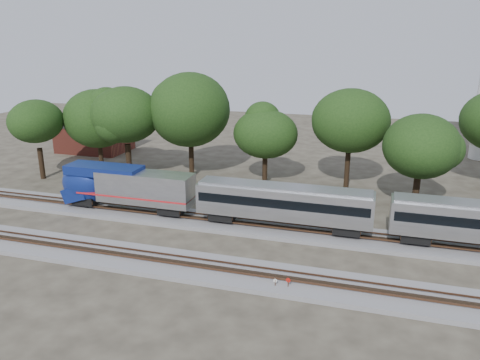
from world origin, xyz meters
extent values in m
plane|color=#383328|center=(0.00, 0.00, 0.00)|extent=(160.00, 160.00, 0.00)
cube|color=slate|center=(0.00, 6.00, 0.20)|extent=(160.00, 5.00, 0.40)
cube|color=brown|center=(0.00, 5.28, 0.66)|extent=(160.00, 0.08, 0.15)
cube|color=brown|center=(0.00, 6.72, 0.66)|extent=(160.00, 0.08, 0.15)
cube|color=slate|center=(0.00, -4.00, 0.20)|extent=(160.00, 5.00, 0.40)
cube|color=brown|center=(0.00, -4.72, 0.66)|extent=(160.00, 0.08, 0.15)
cube|color=brown|center=(0.00, -3.28, 0.66)|extent=(160.00, 0.08, 0.15)
cube|color=silver|center=(-10.55, 6.00, 3.29)|extent=(10.66, 3.02, 3.32)
ellipsoid|color=navy|center=(-18.19, 6.00, 3.04)|extent=(5.43, 3.14, 4.62)
cube|color=navy|center=(-15.48, 6.00, 4.85)|extent=(8.54, 2.96, 1.01)
cube|color=black|center=(-17.69, 6.00, 4.05)|extent=(0.45, 2.31, 1.32)
cube|color=#B21B1F|center=(-11.76, 6.00, 2.44)|extent=(13.07, 3.06, 0.18)
cube|color=black|center=(-18.04, 6.00, 1.18)|extent=(2.61, 2.21, 0.90)
cube|color=black|center=(-7.49, 6.00, 1.18)|extent=(2.61, 2.21, 0.90)
cube|color=silver|center=(4.62, 6.00, 3.14)|extent=(17.49, 3.02, 3.02)
cube|color=black|center=(4.62, 6.00, 3.44)|extent=(16.89, 3.07, 0.90)
cube|color=gray|center=(4.62, 6.00, 4.70)|extent=(17.09, 2.41, 0.35)
cube|color=black|center=(-1.71, 6.00, 1.18)|extent=(2.61, 2.21, 0.90)
cube|color=black|center=(10.96, 6.00, 1.18)|extent=(2.61, 2.21, 0.90)
cube|color=black|center=(17.19, 6.00, 1.18)|extent=(2.61, 2.21, 0.90)
cylinder|color=#512D19|center=(7.38, -5.29, 0.51)|extent=(0.07, 0.07, 1.03)
cylinder|color=red|center=(7.38, -5.29, 0.97)|extent=(0.37, 0.09, 0.37)
cylinder|color=#512D19|center=(6.38, -5.40, 0.44)|extent=(0.06, 0.06, 0.87)
cylinder|color=silver|center=(6.38, -5.40, 0.83)|extent=(0.31, 0.07, 0.31)
cube|color=#512D19|center=(7.39, -5.61, 0.15)|extent=(0.50, 0.30, 0.30)
cube|color=maroon|center=(-33.35, 31.04, 2.21)|extent=(11.12, 7.83, 4.42)
cube|color=black|center=(-33.35, 31.04, 4.92)|extent=(11.32, 8.03, 1.00)
cylinder|color=black|center=(-31.03, 14.65, 2.16)|extent=(0.70, 0.70, 4.31)
ellipsoid|color=#183311|center=(-31.03, 14.65, 8.01)|extent=(8.13, 8.13, 6.91)
cylinder|color=black|center=(-24.85, 19.66, 2.11)|extent=(0.70, 0.70, 4.23)
ellipsoid|color=#183311|center=(-24.85, 19.66, 7.85)|extent=(7.97, 7.97, 6.78)
cylinder|color=black|center=(-19.63, 18.40, 2.38)|extent=(0.70, 0.70, 4.76)
ellipsoid|color=#183311|center=(-19.63, 18.40, 8.85)|extent=(8.98, 8.98, 7.63)
cylinder|color=black|center=(-11.68, 21.76, 2.52)|extent=(0.70, 0.70, 5.04)
ellipsoid|color=#183311|center=(-11.68, 21.76, 9.37)|extent=(9.51, 9.51, 8.09)
cylinder|color=black|center=(-0.88, 20.88, 1.84)|extent=(0.70, 0.70, 3.68)
ellipsoid|color=#183311|center=(-0.88, 20.88, 6.83)|extent=(6.94, 6.94, 5.90)
cylinder|color=black|center=(9.68, 21.91, 2.40)|extent=(0.70, 0.70, 4.79)
ellipsoid|color=#183311|center=(9.68, 21.91, 8.90)|extent=(9.04, 9.04, 7.68)
cylinder|color=black|center=(17.74, 16.52, 1.99)|extent=(0.70, 0.70, 3.99)
ellipsoid|color=#183311|center=(17.74, 16.52, 7.41)|extent=(7.52, 7.52, 6.39)
camera|label=1|loc=(12.99, -37.10, 18.96)|focal=35.00mm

